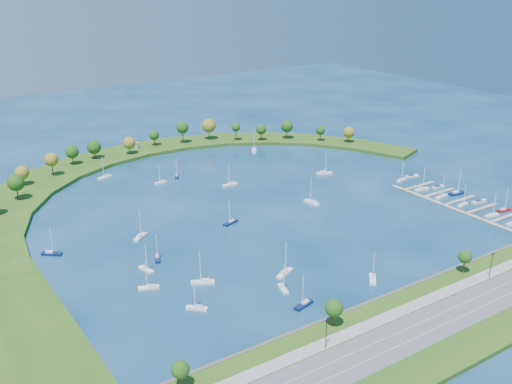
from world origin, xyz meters
TOP-DOWN VIEW (x-y plane):
  - ground at (0.00, 0.00)m, footprint 700.00×700.00m
  - south_shoreline at (0.03, -122.88)m, footprint 420.00×43.10m
  - breakwater at (-46.33, 48.72)m, footprint 286.74×247.64m
  - breakwater_trees at (-12.77, 89.77)m, footprint 243.11×92.68m
  - harbor_tower at (-11.03, 118.62)m, footprint 2.60×2.60m
  - dock_system at (85.30, -61.00)m, footprint 24.28×82.00m
  - moored_boat_0 at (-30.59, -67.83)m, footprint 9.24×5.93m
  - moored_boat_1 at (-24.86, 54.40)m, footprint 6.95×2.35m
  - moored_boat_2 at (24.85, -15.53)m, footprint 3.63×9.41m
  - moored_boat_3 at (4.84, 29.91)m, footprint 8.67×2.44m
  - moored_boat_4 at (-65.72, -28.73)m, footprint 4.87×7.78m
  - moored_boat_5 at (59.91, 16.57)m, footprint 9.49×5.50m
  - moored_boat_6 at (-100.17, -0.71)m, footprint 8.01×7.14m
  - moored_boat_7 at (-22.07, -14.32)m, footprint 8.37×4.55m
  - moored_boat_8 at (-63.12, -5.74)m, footprint 8.27×6.98m
  - moored_boat_9 at (-47.30, 79.76)m, footprint 8.85×4.66m
  - moored_boat_10 at (-70.63, -71.16)m, footprint 6.95×6.78m
  - moored_boat_11 at (52.27, 77.54)m, footprint 7.76×9.55m
  - moored_boat_12 at (-5.69, -89.94)m, footprint 7.31×7.76m
  - moored_boat_13 at (-73.56, -35.07)m, footprint 3.86×7.80m
  - moored_boat_14 at (-12.81, 58.88)m, footprint 4.75×6.72m
  - moored_boat_15 at (-38.66, -89.98)m, footprint 8.72×4.24m
  - moored_boat_16 at (-60.11, -56.43)m, footprint 9.01×6.35m
  - moored_boat_17 at (-78.46, -48.76)m, footprint 7.92×4.93m
  - moored_boat_18 at (-37.99, -76.88)m, footprint 4.24×7.68m
  - docked_boat_2 at (85.53, -76.29)m, footprint 8.06×3.38m
  - docked_boat_3 at (96.02, -75.48)m, footprint 8.14×3.27m
  - docked_boat_4 at (85.54, -59.54)m, footprint 7.60×3.18m
  - docked_boat_5 at (95.97, -61.40)m, footprint 8.99×3.29m
  - docked_boat_6 at (85.52, -46.35)m, footprint 8.59×3.42m
  - docked_boat_7 at (96.00, -47.59)m, footprint 9.73×4.07m
  - docked_boat_8 at (85.51, -33.16)m, footprint 9.00×3.62m
  - docked_boat_9 at (95.98, -35.39)m, footprint 7.94×2.26m
  - docked_boat_10 at (87.94, -16.51)m, footprint 7.42×3.14m
  - docked_boat_11 at (97.88, -15.15)m, footprint 8.46×3.37m

SIDE VIEW (x-z plane):
  - ground at x=0.00m, z-range 0.00..0.00m
  - dock_system at x=85.30m, z-range -0.45..1.15m
  - docked_boat_9 at x=95.98m, z-range -0.21..1.40m
  - docked_boat_11 at x=97.88m, z-range -0.22..1.46m
  - docked_boat_5 at x=95.97m, z-range -0.24..1.56m
  - moored_boat_14 at x=-12.81m, z-range -4.02..5.72m
  - moored_boat_1 at x=-24.86m, z-range -4.17..5.89m
  - docked_boat_10 at x=87.94m, z-range -4.42..6.15m
  - docked_boat_4 at x=85.54m, z-range -4.54..6.29m
  - moored_boat_18 at x=-37.99m, z-range -4.57..6.32m
  - moored_boat_13 at x=-73.56m, z-range -4.64..6.40m
  - moored_boat_4 at x=-65.72m, z-range -4.67..6.43m
  - moored_boat_10 at x=-70.63m, z-range -4.70..6.46m
  - moored_boat_17 at x=-78.46m, z-range -4.76..6.53m
  - docked_boat_2 at x=85.53m, z-range -4.85..6.64m
  - docked_boat_3 at x=96.02m, z-range -4.92..6.71m
  - moored_boat_7 at x=-22.07m, z-range -5.02..6.83m
  - moored_boat_12 at x=-5.69m, z-range -5.22..7.04m
  - docked_boat_6 at x=85.52m, z-range -5.23..7.05m
  - moored_boat_15 at x=-38.66m, z-range -5.26..7.10m
  - moored_boat_6 at x=-100.17m, z-range -5.26..7.10m
  - moored_boat_8 at x=-63.12m, z-range -5.34..7.18m
  - moored_boat_9 at x=-47.30m, z-range -5.34..7.19m
  - moored_boat_3 at x=4.84m, z-range -5.44..7.30m
  - docked_boat_8 at x=85.51m, z-range -5.50..7.36m
  - moored_boat_16 at x=-60.11m, z-range -5.59..7.46m
  - moored_boat_0 at x=-30.59m, z-range -5.66..7.55m
  - moored_boat_5 at x=59.91m, z-range -5.78..7.69m
  - moored_boat_2 at x=24.85m, z-range -5.79..7.69m
  - docked_boat_7 at x=96.00m, z-range -5.97..7.90m
  - moored_boat_11 at x=52.27m, z-range -6.16..8.12m
  - breakwater at x=-46.33m, z-range -0.01..1.99m
  - south_shoreline at x=0.03m, z-range -4.80..6.80m
  - harbor_tower at x=-11.03m, z-range 2.05..6.05m
  - breakwater_trees at x=-12.77m, z-range 3.00..17.82m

